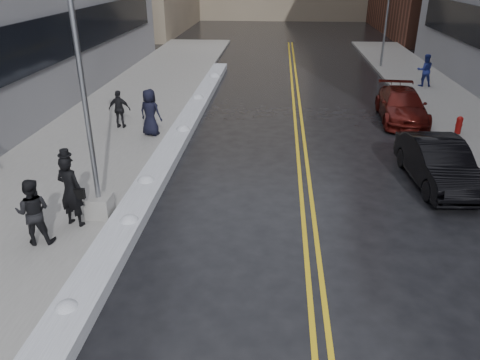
% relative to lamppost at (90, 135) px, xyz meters
% --- Properties ---
extents(ground, '(160.00, 160.00, 0.00)m').
position_rel_lamppost_xyz_m(ground, '(3.30, -2.00, -2.53)').
color(ground, black).
rests_on(ground, ground).
extents(sidewalk_west, '(5.50, 50.00, 0.15)m').
position_rel_lamppost_xyz_m(sidewalk_west, '(-2.45, 8.00, -2.46)').
color(sidewalk_west, gray).
rests_on(sidewalk_west, ground).
extents(lane_line_left, '(0.12, 50.00, 0.01)m').
position_rel_lamppost_xyz_m(lane_line_left, '(5.65, 8.00, -2.53)').
color(lane_line_left, gold).
rests_on(lane_line_left, ground).
extents(lane_line_right, '(0.12, 50.00, 0.01)m').
position_rel_lamppost_xyz_m(lane_line_right, '(5.95, 8.00, -2.53)').
color(lane_line_right, gold).
rests_on(lane_line_right, ground).
extents(snow_ridge, '(0.90, 30.00, 0.34)m').
position_rel_lamppost_xyz_m(snow_ridge, '(0.85, 6.00, -2.36)').
color(snow_ridge, silver).
rests_on(snow_ridge, ground).
extents(lamppost, '(0.65, 0.65, 7.62)m').
position_rel_lamppost_xyz_m(lamppost, '(0.00, 0.00, 0.00)').
color(lamppost, gray).
rests_on(lamppost, sidewalk_west).
extents(fire_hydrant, '(0.26, 0.26, 0.73)m').
position_rel_lamppost_xyz_m(fire_hydrant, '(12.30, 8.00, -1.98)').
color(fire_hydrant, maroon).
rests_on(fire_hydrant, sidewalk_east).
extents(traffic_signal, '(0.16, 0.20, 6.00)m').
position_rel_lamppost_xyz_m(traffic_signal, '(11.80, 22.00, 0.87)').
color(traffic_signal, gray).
rests_on(traffic_signal, sidewalk_east).
extents(pedestrian_fedora, '(0.83, 0.65, 1.99)m').
position_rel_lamppost_xyz_m(pedestrian_fedora, '(-0.52, -0.49, -1.39)').
color(pedestrian_fedora, black).
rests_on(pedestrian_fedora, sidewalk_west).
extents(pedestrian_b, '(0.95, 0.80, 1.73)m').
position_rel_lamppost_xyz_m(pedestrian_b, '(-1.09, -1.44, -1.52)').
color(pedestrian_b, black).
rests_on(pedestrian_b, sidewalk_west).
extents(pedestrian_c, '(1.06, 0.85, 1.90)m').
position_rel_lamppost_xyz_m(pedestrian_c, '(-0.29, 6.80, -1.44)').
color(pedestrian_c, black).
rests_on(pedestrian_c, sidewalk_west).
extents(pedestrian_d, '(0.95, 0.41, 1.60)m').
position_rel_lamppost_xyz_m(pedestrian_d, '(-1.83, 7.62, -1.58)').
color(pedestrian_d, black).
rests_on(pedestrian_d, sidewalk_west).
extents(pedestrian_east, '(0.88, 0.69, 1.79)m').
position_rel_lamppost_xyz_m(pedestrian_east, '(13.10, 16.35, -1.49)').
color(pedestrian_east, navy).
rests_on(pedestrian_east, sidewalk_east).
extents(car_black, '(1.86, 4.55, 1.47)m').
position_rel_lamppost_xyz_m(car_black, '(10.03, 3.25, -1.80)').
color(car_black, black).
rests_on(car_black, ground).
extents(car_maroon, '(2.23, 4.88, 1.38)m').
position_rel_lamppost_xyz_m(car_maroon, '(10.45, 10.12, -1.84)').
color(car_maroon, '#470E0B').
rests_on(car_maroon, ground).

